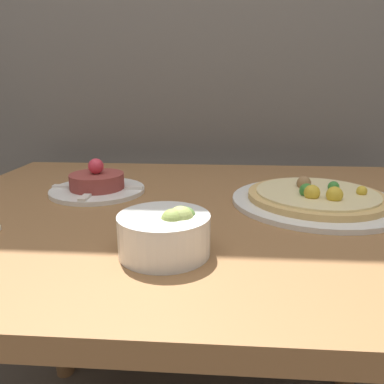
% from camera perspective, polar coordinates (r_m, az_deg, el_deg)
% --- Properties ---
extents(dining_table, '(1.10, 0.84, 0.76)m').
position_cam_1_polar(dining_table, '(0.80, 0.49, -9.67)').
color(dining_table, olive).
rests_on(dining_table, ground_plane).
extents(pizza_plate, '(0.34, 0.34, 0.05)m').
position_cam_1_polar(pizza_plate, '(0.81, 18.41, -0.88)').
color(pizza_plate, white).
rests_on(pizza_plate, dining_table).
extents(tartare_plate, '(0.21, 0.21, 0.08)m').
position_cam_1_polar(tartare_plate, '(0.88, -14.24, 1.09)').
color(tartare_plate, white).
rests_on(tartare_plate, dining_table).
extents(small_bowl, '(0.13, 0.13, 0.07)m').
position_cam_1_polar(small_bowl, '(0.54, -4.07, -6.26)').
color(small_bowl, white).
rests_on(small_bowl, dining_table).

